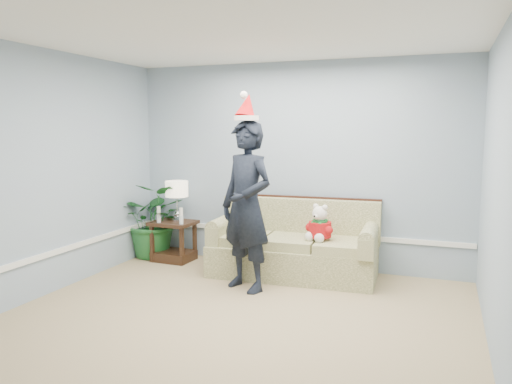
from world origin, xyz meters
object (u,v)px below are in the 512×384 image
object	(u,v)px
man	(247,206)
teddy_bear	(320,227)
table_lamp	(177,191)
houseplant	(155,220)
side_table	(174,245)
sofa	(294,248)

from	to	relation	value
man	teddy_bear	distance (m)	0.97
table_lamp	houseplant	bearing A→B (deg)	172.15
side_table	teddy_bear	xyz separation A→B (m)	(2.12, -0.21, 0.45)
sofa	man	xyz separation A→B (m)	(-0.35, -0.74, 0.63)
table_lamp	side_table	bearing A→B (deg)	-147.13
man	table_lamp	bearing A→B (deg)	172.84
man	sofa	bearing A→B (deg)	88.83
sofa	teddy_bear	size ratio (longest dim) A/B	4.69
sofa	man	bearing A→B (deg)	-118.13
sofa	side_table	xyz separation A→B (m)	(-1.76, 0.06, -0.12)
side_table	teddy_bear	world-z (taller)	teddy_bear
man	side_table	bearing A→B (deg)	174.61
sofa	table_lamp	distance (m)	1.84
sofa	table_lamp	xyz separation A→B (m)	(-1.72, 0.09, 0.64)
side_table	man	bearing A→B (deg)	-29.35
sofa	table_lamp	bearing A→B (deg)	174.11
houseplant	man	bearing A→B (deg)	-26.55
man	teddy_bear	world-z (taller)	man
side_table	table_lamp	bearing A→B (deg)	32.87
houseplant	man	distance (m)	2.02
side_table	man	distance (m)	1.79
table_lamp	man	size ratio (longest dim) A/B	0.29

